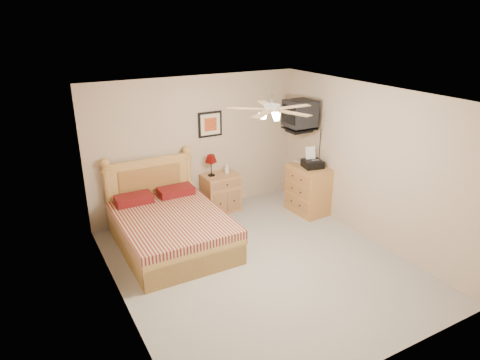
# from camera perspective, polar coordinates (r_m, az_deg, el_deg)

# --- Properties ---
(floor) EXTENTS (4.50, 4.50, 0.00)m
(floor) POSITION_cam_1_polar(r_m,az_deg,el_deg) (6.48, 2.72, -11.16)
(floor) COLOR #9E988F
(floor) RESTS_ON ground
(ceiling) EXTENTS (4.00, 4.50, 0.04)m
(ceiling) POSITION_cam_1_polar(r_m,az_deg,el_deg) (5.56, 3.17, 11.17)
(ceiling) COLOR white
(ceiling) RESTS_ON ground
(wall_back) EXTENTS (4.00, 0.04, 2.50)m
(wall_back) POSITION_cam_1_polar(r_m,az_deg,el_deg) (7.80, -5.80, 4.57)
(wall_back) COLOR #C5AC91
(wall_back) RESTS_ON ground
(wall_front) EXTENTS (4.00, 0.04, 2.50)m
(wall_front) POSITION_cam_1_polar(r_m,az_deg,el_deg) (4.37, 18.89, -10.54)
(wall_front) COLOR #C5AC91
(wall_front) RESTS_ON ground
(wall_left) EXTENTS (0.04, 4.50, 2.50)m
(wall_left) POSITION_cam_1_polar(r_m,az_deg,el_deg) (5.22, -16.16, -4.81)
(wall_left) COLOR #C5AC91
(wall_left) RESTS_ON ground
(wall_right) EXTENTS (0.04, 4.50, 2.50)m
(wall_right) POSITION_cam_1_polar(r_m,az_deg,el_deg) (7.11, 16.79, 2.10)
(wall_right) COLOR #C5AC91
(wall_right) RESTS_ON ground
(bed) EXTENTS (1.55, 2.04, 1.32)m
(bed) POSITION_cam_1_polar(r_m,az_deg,el_deg) (6.70, -9.22, -3.87)
(bed) COLOR #BD873B
(bed) RESTS_ON ground
(nightstand) EXTENTS (0.66, 0.51, 0.71)m
(nightstand) POSITION_cam_1_polar(r_m,az_deg,el_deg) (8.03, -2.60, -1.65)
(nightstand) COLOR #9E6639
(nightstand) RESTS_ON ground
(table_lamp) EXTENTS (0.28, 0.28, 0.41)m
(table_lamp) POSITION_cam_1_polar(r_m,az_deg,el_deg) (7.80, -3.87, 1.99)
(table_lamp) COLOR #5E0B08
(table_lamp) RESTS_ON nightstand
(lotion_bottle) EXTENTS (0.09, 0.09, 0.21)m
(lotion_bottle) POSITION_cam_1_polar(r_m,az_deg,el_deg) (7.91, -1.77, 1.58)
(lotion_bottle) COLOR silver
(lotion_bottle) RESTS_ON nightstand
(framed_picture) EXTENTS (0.46, 0.04, 0.46)m
(framed_picture) POSITION_cam_1_polar(r_m,az_deg,el_deg) (7.79, -4.01, 7.43)
(framed_picture) COLOR black
(framed_picture) RESTS_ON wall_back
(dresser) EXTENTS (0.55, 0.77, 0.89)m
(dresser) POSITION_cam_1_polar(r_m,az_deg,el_deg) (8.01, 9.06, -1.26)
(dresser) COLOR #A86A36
(dresser) RESTS_ON ground
(fax_machine) EXTENTS (0.40, 0.41, 0.35)m
(fax_machine) POSITION_cam_1_polar(r_m,az_deg,el_deg) (7.78, 9.70, 2.91)
(fax_machine) COLOR black
(fax_machine) RESTS_ON dresser
(magazine_lower) EXTENTS (0.27, 0.32, 0.03)m
(magazine_lower) POSITION_cam_1_polar(r_m,az_deg,el_deg) (8.00, 7.94, 2.27)
(magazine_lower) COLOR beige
(magazine_lower) RESTS_ON dresser
(magazine_upper) EXTENTS (0.19, 0.25, 0.02)m
(magazine_upper) POSITION_cam_1_polar(r_m,az_deg,el_deg) (8.00, 7.94, 2.43)
(magazine_upper) COLOR gray
(magazine_upper) RESTS_ON magazine_lower
(wall_tv) EXTENTS (0.56, 0.46, 0.58)m
(wall_tv) POSITION_cam_1_polar(r_m,az_deg,el_deg) (7.76, 8.89, 8.61)
(wall_tv) COLOR black
(wall_tv) RESTS_ON wall_right
(ceiling_fan) EXTENTS (1.14, 1.14, 0.28)m
(ceiling_fan) POSITION_cam_1_polar(r_m,az_deg,el_deg) (5.42, 4.27, 9.38)
(ceiling_fan) COLOR silver
(ceiling_fan) RESTS_ON ceiling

